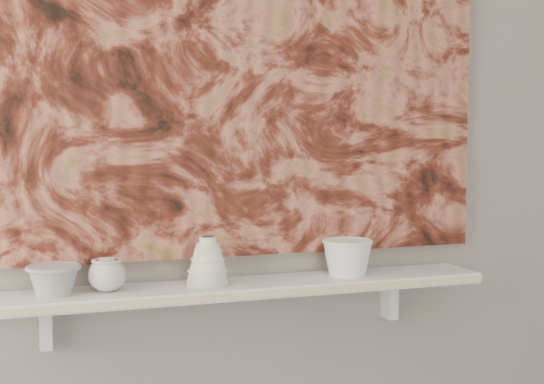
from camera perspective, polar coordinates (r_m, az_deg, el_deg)
name	(u,v)px	position (r m, az deg, el deg)	size (l,w,h in m)	color
wall_back	(227,125)	(2.09, -3.43, 5.03)	(3.60, 3.60, 0.00)	gray
shelf	(237,288)	(2.04, -2.65, -7.26)	(1.40, 0.18, 0.03)	silver
shelf_stripe	(247,295)	(1.95, -1.88, -7.79)	(1.40, 0.01, 0.02)	beige
bracket_left	(46,325)	(2.04, -16.69, -9.58)	(0.03, 0.06, 0.12)	silver
bracket_right	(389,298)	(2.29, 8.82, -7.89)	(0.03, 0.06, 0.12)	silver
painting	(228,55)	(2.08, -3.35, 10.27)	(1.50, 0.03, 1.10)	#5E2418
house_motif	(378,166)	(2.23, 7.99, 1.93)	(0.09, 0.00, 0.08)	black
bowl_grey	(54,279)	(1.95, -16.12, -6.35)	(0.14, 0.14, 0.08)	#9A9A97
cup_cream	(107,275)	(1.96, -12.31, -6.10)	(0.09, 0.09, 0.09)	beige
bell_vessel	(208,261)	(2.00, -4.86, -5.17)	(0.12, 0.12, 0.13)	silver
bowl_white	(347,257)	(2.14, 5.70, -4.91)	(0.14, 0.14, 0.10)	white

